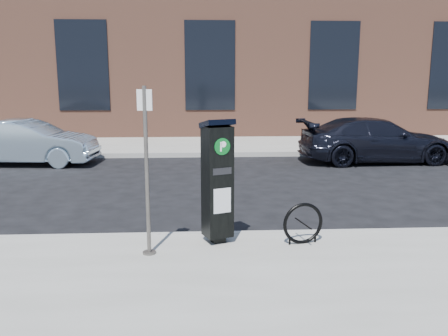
{
  "coord_description": "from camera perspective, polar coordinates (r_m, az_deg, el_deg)",
  "views": [
    {
      "loc": [
        -0.46,
        -7.29,
        2.65
      ],
      "look_at": [
        -0.05,
        0.5,
        1.11
      ],
      "focal_mm": 38.0,
      "sensor_mm": 36.0,
      "label": 1
    }
  ],
  "objects": [
    {
      "name": "building",
      "position": [
        24.34,
        -2.01,
        14.68
      ],
      "size": [
        28.0,
        10.05,
        8.25
      ],
      "color": "brown",
      "rests_on": "ground"
    },
    {
      "name": "sign_pole",
      "position": [
        6.6,
        -9.27,
        -0.6
      ],
      "size": [
        0.21,
        0.19,
        2.35
      ],
      "rotation": [
        0.0,
        0.0,
        -0.16
      ],
      "color": "#5E5853",
      "rests_on": "sidewalk_near"
    },
    {
      "name": "curb_near",
      "position": [
        7.73,
        0.56,
        -8.29
      ],
      "size": [
        60.0,
        0.12,
        0.16
      ],
      "primitive_type": "cube",
      "color": "#9E9B93",
      "rests_on": "ground"
    },
    {
      "name": "car_dark",
      "position": [
        15.3,
        17.81,
        3.22
      ],
      "size": [
        4.76,
        2.09,
        1.36
      ],
      "primitive_type": "imported",
      "rotation": [
        0.0,
        0.0,
        1.61
      ],
      "color": "black",
      "rests_on": "ground"
    },
    {
      "name": "bike_rack",
      "position": [
        7.23,
        9.49,
        -6.62
      ],
      "size": [
        0.63,
        0.19,
        0.64
      ],
      "rotation": [
        0.0,
        0.0,
        0.22
      ],
      "color": "black",
      "rests_on": "sidewalk_near"
    },
    {
      "name": "curb_far",
      "position": [
        15.54,
        -1.29,
        1.62
      ],
      "size": [
        60.0,
        0.12,
        0.16
      ],
      "primitive_type": "cube",
      "color": "#9E9B93",
      "rests_on": "ground"
    },
    {
      "name": "parking_kiosk",
      "position": [
        7.04,
        -0.8,
        -1.44
      ],
      "size": [
        0.54,
        0.51,
        1.88
      ],
      "rotation": [
        0.0,
        0.0,
        0.39
      ],
      "color": "black",
      "rests_on": "sidewalk_near"
    },
    {
      "name": "ground",
      "position": [
        7.77,
        0.54,
        -8.76
      ],
      "size": [
        120.0,
        120.0,
        0.0
      ],
      "primitive_type": "plane",
      "color": "black",
      "rests_on": "ground"
    },
    {
      "name": "car_silver",
      "position": [
        15.32,
        -22.59,
        2.87
      ],
      "size": [
        4.15,
        1.73,
        1.33
      ],
      "primitive_type": "imported",
      "rotation": [
        0.0,
        0.0,
        1.49
      ],
      "color": "#9CB5C7",
      "rests_on": "ground"
    },
    {
      "name": "sidewalk_far",
      "position": [
        21.45,
        -1.78,
        4.26
      ],
      "size": [
        60.0,
        12.0,
        0.15
      ],
      "primitive_type": "cube",
      "color": "gray",
      "rests_on": "ground"
    }
  ]
}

